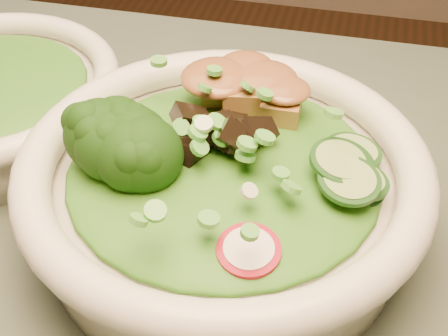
# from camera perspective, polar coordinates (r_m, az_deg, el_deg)

# --- Properties ---
(salad_bowl) EXTENTS (0.31, 0.31, 0.08)m
(salad_bowl) POSITION_cam_1_polar(r_m,az_deg,el_deg) (0.48, 0.00, -1.99)
(salad_bowl) COLOR white
(salad_bowl) RESTS_ON dining_table
(lettuce_bed) EXTENTS (0.23, 0.23, 0.03)m
(lettuce_bed) POSITION_cam_1_polar(r_m,az_deg,el_deg) (0.46, 0.00, 0.09)
(lettuce_bed) COLOR #276214
(lettuce_bed) RESTS_ON salad_bowl
(broccoli_florets) EXTENTS (0.10, 0.09, 0.05)m
(broccoli_florets) POSITION_cam_1_polar(r_m,az_deg,el_deg) (0.46, -8.98, 2.39)
(broccoli_florets) COLOR black
(broccoli_florets) RESTS_ON salad_bowl
(radish_slices) EXTENTS (0.13, 0.05, 0.02)m
(radish_slices) POSITION_cam_1_polar(r_m,az_deg,el_deg) (0.40, -0.78, -6.38)
(radish_slices) COLOR maroon
(radish_slices) RESTS_ON salad_bowl
(cucumber_slices) EXTENTS (0.09, 0.09, 0.04)m
(cucumber_slices) POSITION_cam_1_polar(r_m,az_deg,el_deg) (0.45, 9.48, 0.67)
(cucumber_slices) COLOR #A0C16B
(cucumber_slices) RESTS_ON salad_bowl
(mushroom_heap) EXTENTS (0.09, 0.09, 0.05)m
(mushroom_heap) POSITION_cam_1_polar(r_m,az_deg,el_deg) (0.46, 0.20, 2.82)
(mushroom_heap) COLOR black
(mushroom_heap) RESTS_ON salad_bowl
(tofu_cubes) EXTENTS (0.11, 0.08, 0.04)m
(tofu_cubes) POSITION_cam_1_polar(r_m,az_deg,el_deg) (0.51, 1.16, 6.61)
(tofu_cubes) COLOR #A06E35
(tofu_cubes) RESTS_ON salad_bowl
(peanut_sauce) EXTENTS (0.08, 0.06, 0.02)m
(peanut_sauce) POSITION_cam_1_polar(r_m,az_deg,el_deg) (0.50, 1.19, 8.03)
(peanut_sauce) COLOR brown
(peanut_sauce) RESTS_ON tofu_cubes
(scallion_garnish) EXTENTS (0.22, 0.22, 0.03)m
(scallion_garnish) POSITION_cam_1_polar(r_m,az_deg,el_deg) (0.44, 0.00, 2.89)
(scallion_garnish) COLOR #58B540
(scallion_garnish) RESTS_ON salad_bowl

